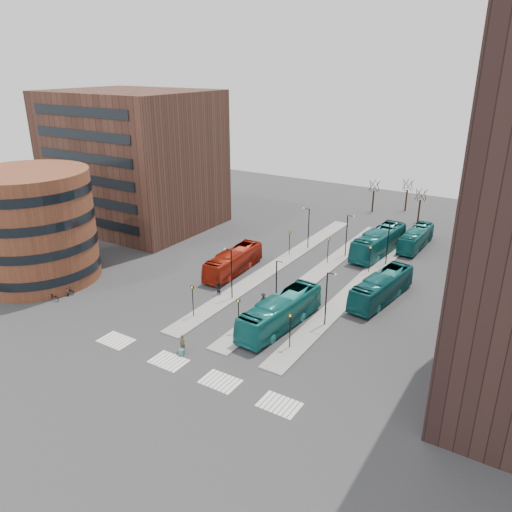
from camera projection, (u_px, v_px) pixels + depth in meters
The scene contains 23 objects.
ground at pixel (147, 386), 43.28m from camera, with size 160.00×160.00×0.00m, color #2C2C2F.
island_left at pixel (278, 265), 68.88m from camera, with size 2.50×45.00×0.15m, color gray.
island_mid at pixel (317, 274), 65.92m from camera, with size 2.50×45.00×0.15m, color gray.
island_right at pixel (360, 284), 62.95m from camera, with size 2.50×45.00×0.15m, color gray.
suitcase at pixel (182, 352), 47.79m from camera, with size 0.49×0.39×0.61m, color navy.
red_bus at pixel (233, 261), 65.98m from camera, with size 2.62×11.22×3.12m, color #A11D0C.
teal_bus_a at pixel (280, 312), 52.39m from camera, with size 2.88×12.30×3.43m, color #166E6C.
teal_bus_b at pixel (379, 242), 72.30m from camera, with size 3.09×13.23×3.68m, color #146164.
teal_bus_c at pixel (382, 287), 58.29m from camera, with size 2.74×11.71×3.26m, color #12575A.
teal_bus_d at pixel (416, 238), 74.88m from camera, with size 2.49×10.65×2.97m, color #156A69.
traveller at pixel (183, 343), 48.25m from camera, with size 0.64×0.42×1.76m, color #4B4A2D.
commuter_a at pixel (219, 288), 59.78m from camera, with size 0.87×0.68×1.78m, color black.
commuter_b at pixel (268, 319), 52.57m from camera, with size 1.11×0.46×1.89m, color black.
commuter_c at pixel (263, 299), 57.27m from camera, with size 1.03×0.59×1.59m, color black.
bicycle_near at pixel (54, 297), 58.66m from camera, with size 0.62×1.78×0.93m, color gray.
bicycle_mid at pixel (66, 291), 60.07m from camera, with size 0.45×1.60×0.96m, color gray.
bicycle_far at pixel (67, 291), 60.14m from camera, with size 0.65×1.85×0.97m, color gray.
crosswalk_stripes at pixel (191, 370), 45.57m from camera, with size 22.35×2.40×0.01m.
round_building at pixel (33, 226), 62.44m from camera, with size 15.16×15.16×14.00m.
office_block at pixel (134, 160), 82.84m from camera, with size 25.00×20.12×22.00m.
sign_poles at pixel (290, 275), 59.74m from camera, with size 12.45×22.12×3.65m.
lamp_posts at pixel (316, 255), 62.74m from camera, with size 14.04×20.24×6.12m.
bare_trees at pixel (399, 200), 90.38m from camera, with size 10.97×8.14×5.90m.
Camera 1 is at (27.24, -25.55, 26.40)m, focal length 35.00 mm.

